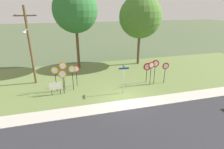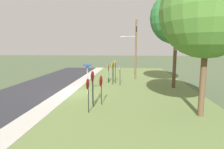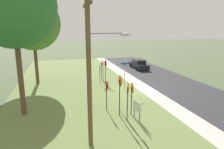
{
  "view_description": "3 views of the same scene",
  "coord_description": "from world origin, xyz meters",
  "px_view_note": "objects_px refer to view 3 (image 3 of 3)",
  "views": [
    {
      "loc": [
        -4.88,
        -13.43,
        8.03
      ],
      "look_at": [
        -0.74,
        2.19,
        1.75
      ],
      "focal_mm": 28.8,
      "sensor_mm": 36.0,
      "label": 1
    },
    {
      "loc": [
        17.09,
        5.2,
        4.41
      ],
      "look_at": [
        -0.76,
        3.62,
        1.76
      ],
      "focal_mm": 29.89,
      "sensor_mm": 36.0,
      "label": 2
    },
    {
      "loc": [
        -17.86,
        7.65,
        6.04
      ],
      "look_at": [
        -0.37,
        2.83,
        1.86
      ],
      "focal_mm": 32.41,
      "sensor_mm": 36.0,
      "label": 3
    }
  ],
  "objects_px": {
    "yield_sign_near_left": "(106,66)",
    "yield_sign_far_left": "(100,69)",
    "stop_sign_far_center": "(128,93)",
    "notice_board": "(137,107)",
    "stop_sign_near_left": "(107,89)",
    "yield_sign_near_right": "(103,64)",
    "utility_pole": "(92,63)",
    "oak_tree_right": "(33,23)",
    "stop_sign_near_right": "(132,91)",
    "parked_sedan_distant": "(139,64)",
    "stop_sign_far_right": "(120,87)",
    "street_name_post": "(125,74)",
    "oak_tree_left": "(13,6)",
    "stop_sign_far_left": "(120,86)",
    "yield_sign_far_right": "(102,65)"
  },
  "relations": [
    {
      "from": "stop_sign_far_left",
      "to": "parked_sedan_distant",
      "type": "xyz_separation_m",
      "value": [
        14.72,
        -7.69,
        -1.26
      ]
    },
    {
      "from": "stop_sign_near_left",
      "to": "yield_sign_near_right",
      "type": "relative_size",
      "value": 0.84
    },
    {
      "from": "yield_sign_near_left",
      "to": "utility_pole",
      "type": "xyz_separation_m",
      "value": [
        -11.86,
        3.53,
        2.42
      ]
    },
    {
      "from": "utility_pole",
      "to": "stop_sign_near_left",
      "type": "bearing_deg",
      "value": -22.67
    },
    {
      "from": "stop_sign_near_left",
      "to": "notice_board",
      "type": "bearing_deg",
      "value": -146.39
    },
    {
      "from": "stop_sign_near_right",
      "to": "stop_sign_far_right",
      "type": "height_order",
      "value": "stop_sign_far_right"
    },
    {
      "from": "stop_sign_far_left",
      "to": "stop_sign_far_right",
      "type": "distance_m",
      "value": 0.92
    },
    {
      "from": "stop_sign_far_right",
      "to": "street_name_post",
      "type": "bearing_deg",
      "value": -24.38
    },
    {
      "from": "street_name_post",
      "to": "notice_board",
      "type": "height_order",
      "value": "street_name_post"
    },
    {
      "from": "stop_sign_far_right",
      "to": "oak_tree_right",
      "type": "bearing_deg",
      "value": 28.5
    },
    {
      "from": "utility_pole",
      "to": "oak_tree_right",
      "type": "distance_m",
      "value": 14.2
    },
    {
      "from": "parked_sedan_distant",
      "to": "yield_sign_near_left",
      "type": "bearing_deg",
      "value": 136.69
    },
    {
      "from": "stop_sign_far_center",
      "to": "oak_tree_left",
      "type": "distance_m",
      "value": 9.18
    },
    {
      "from": "yield_sign_far_right",
      "to": "oak_tree_right",
      "type": "bearing_deg",
      "value": 95.45
    },
    {
      "from": "stop_sign_far_center",
      "to": "notice_board",
      "type": "relative_size",
      "value": 2.07
    },
    {
      "from": "stop_sign_far_center",
      "to": "yield_sign_near_left",
      "type": "relative_size",
      "value": 1.01
    },
    {
      "from": "stop_sign_far_right",
      "to": "oak_tree_left",
      "type": "bearing_deg",
      "value": 70.59
    },
    {
      "from": "yield_sign_near_right",
      "to": "notice_board",
      "type": "distance_m",
      "value": 10.24
    },
    {
      "from": "stop_sign_far_center",
      "to": "oak_tree_right",
      "type": "bearing_deg",
      "value": 39.47
    },
    {
      "from": "oak_tree_left",
      "to": "stop_sign_near_right",
      "type": "bearing_deg",
      "value": -105.88
    },
    {
      "from": "stop_sign_near_left",
      "to": "stop_sign_far_center",
      "type": "distance_m",
      "value": 2.24
    },
    {
      "from": "stop_sign_far_left",
      "to": "notice_board",
      "type": "distance_m",
      "value": 2.06
    },
    {
      "from": "stop_sign_near_left",
      "to": "parked_sedan_distant",
      "type": "distance_m",
      "value": 16.7
    },
    {
      "from": "oak_tree_right",
      "to": "stop_sign_near_left",
      "type": "bearing_deg",
      "value": -148.6
    },
    {
      "from": "stop_sign_near_left",
      "to": "utility_pole",
      "type": "bearing_deg",
      "value": 154.35
    },
    {
      "from": "yield_sign_near_right",
      "to": "oak_tree_right",
      "type": "height_order",
      "value": "oak_tree_right"
    },
    {
      "from": "stop_sign_far_right",
      "to": "yield_sign_near_right",
      "type": "xyz_separation_m",
      "value": [
        9.36,
        -0.98,
        -0.11
      ]
    },
    {
      "from": "stop_sign_far_right",
      "to": "oak_tree_right",
      "type": "height_order",
      "value": "oak_tree_right"
    },
    {
      "from": "utility_pole",
      "to": "oak_tree_left",
      "type": "height_order",
      "value": "oak_tree_left"
    },
    {
      "from": "stop_sign_near_right",
      "to": "stop_sign_far_center",
      "type": "distance_m",
      "value": 0.88
    },
    {
      "from": "stop_sign_near_right",
      "to": "yield_sign_far_left",
      "type": "bearing_deg",
      "value": 7.7
    },
    {
      "from": "stop_sign_far_left",
      "to": "street_name_post",
      "type": "bearing_deg",
      "value": -15.69
    },
    {
      "from": "oak_tree_right",
      "to": "yield_sign_far_left",
      "type": "bearing_deg",
      "value": -104.92
    },
    {
      "from": "yield_sign_near_right",
      "to": "oak_tree_left",
      "type": "height_order",
      "value": "oak_tree_left"
    },
    {
      "from": "yield_sign_near_right",
      "to": "yield_sign_far_right",
      "type": "height_order",
      "value": "yield_sign_near_right"
    },
    {
      "from": "stop_sign_near_left",
      "to": "yield_sign_far_right",
      "type": "height_order",
      "value": "yield_sign_far_right"
    },
    {
      "from": "stop_sign_far_right",
      "to": "oak_tree_right",
      "type": "relative_size",
      "value": 0.31
    },
    {
      "from": "street_name_post",
      "to": "utility_pole",
      "type": "xyz_separation_m",
      "value": [
        -8.5,
        4.63,
        2.68
      ]
    },
    {
      "from": "stop_sign_far_right",
      "to": "utility_pole",
      "type": "height_order",
      "value": "utility_pole"
    },
    {
      "from": "stop_sign_near_right",
      "to": "parked_sedan_distant",
      "type": "height_order",
      "value": "stop_sign_near_right"
    },
    {
      "from": "stop_sign_near_right",
      "to": "oak_tree_right",
      "type": "relative_size",
      "value": 0.25
    },
    {
      "from": "yield_sign_near_left",
      "to": "yield_sign_far_left",
      "type": "bearing_deg",
      "value": 94.93
    },
    {
      "from": "notice_board",
      "to": "parked_sedan_distant",
      "type": "relative_size",
      "value": 0.28
    },
    {
      "from": "stop_sign_far_center",
      "to": "yield_sign_near_right",
      "type": "height_order",
      "value": "yield_sign_near_right"
    },
    {
      "from": "stop_sign_far_right",
      "to": "yield_sign_near_left",
      "type": "bearing_deg",
      "value": -9.48
    },
    {
      "from": "stop_sign_far_center",
      "to": "oak_tree_right",
      "type": "distance_m",
      "value": 13.79
    },
    {
      "from": "stop_sign_near_right",
      "to": "utility_pole",
      "type": "bearing_deg",
      "value": 137.49
    },
    {
      "from": "yield_sign_far_left",
      "to": "stop_sign_near_left",
      "type": "bearing_deg",
      "value": -178.77
    },
    {
      "from": "yield_sign_near_left",
      "to": "yield_sign_near_right",
      "type": "xyz_separation_m",
      "value": [
        0.54,
        0.14,
        0.09
      ]
    },
    {
      "from": "yield_sign_near_left",
      "to": "notice_board",
      "type": "bearing_deg",
      "value": 172.42
    }
  ]
}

